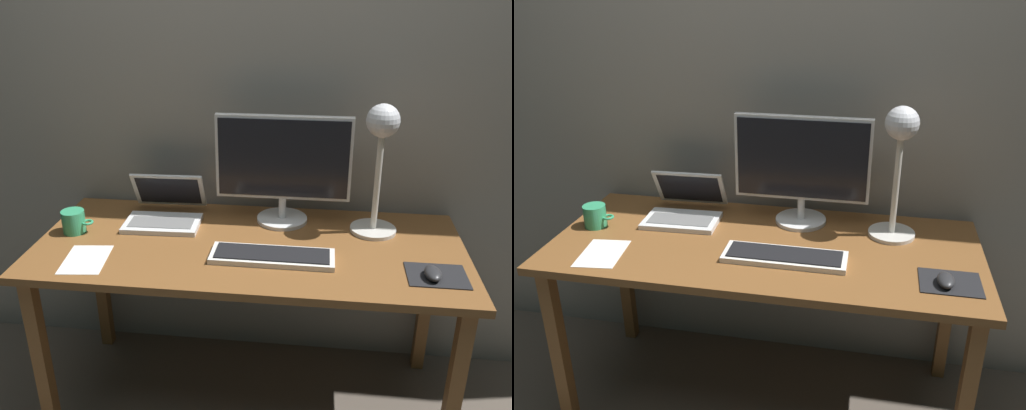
# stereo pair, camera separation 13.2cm
# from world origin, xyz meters

# --- Properties ---
(ground_plane) EXTENTS (4.80, 4.80, 0.00)m
(ground_plane) POSITION_xyz_m (0.00, 0.00, 0.00)
(ground_plane) COLOR brown
(ground_plane) RESTS_ON ground
(back_wall) EXTENTS (4.80, 0.06, 2.60)m
(back_wall) POSITION_xyz_m (0.00, 0.40, 1.30)
(back_wall) COLOR gray
(back_wall) RESTS_ON ground
(desk) EXTENTS (1.60, 0.70, 0.74)m
(desk) POSITION_xyz_m (0.00, 0.00, 0.66)
(desk) COLOR brown
(desk) RESTS_ON ground
(monitor) EXTENTS (0.53, 0.21, 0.44)m
(monitor) POSITION_xyz_m (0.11, 0.21, 0.98)
(monitor) COLOR silver
(monitor) RESTS_ON desk
(keyboard_main) EXTENTS (0.44, 0.14, 0.03)m
(keyboard_main) POSITION_xyz_m (0.10, -0.11, 0.75)
(keyboard_main) COLOR silver
(keyboard_main) RESTS_ON desk
(laptop) EXTENTS (0.31, 0.29, 0.18)m
(laptop) POSITION_xyz_m (-0.37, 0.17, 0.79)
(laptop) COLOR silver
(laptop) RESTS_ON desk
(desk_lamp) EXTENTS (0.18, 0.18, 0.51)m
(desk_lamp) POSITION_xyz_m (0.47, 0.16, 1.08)
(desk_lamp) COLOR beige
(desk_lamp) RESTS_ON desk
(mousepad) EXTENTS (0.20, 0.16, 0.00)m
(mousepad) POSITION_xyz_m (0.66, -0.16, 0.74)
(mousepad) COLOR black
(mousepad) RESTS_ON desk
(mouse) EXTENTS (0.06, 0.10, 0.03)m
(mouse) POSITION_xyz_m (0.64, -0.18, 0.76)
(mouse) COLOR #28282B
(mouse) RESTS_ON mousepad
(coffee_mug) EXTENTS (0.12, 0.09, 0.09)m
(coffee_mug) POSITION_xyz_m (-0.69, 0.01, 0.78)
(coffee_mug) COLOR #339966
(coffee_mug) RESTS_ON desk
(paper_sheet_near_mouse) EXTENTS (0.17, 0.23, 0.00)m
(paper_sheet_near_mouse) POSITION_xyz_m (-0.56, -0.20, 0.74)
(paper_sheet_near_mouse) COLOR white
(paper_sheet_near_mouse) RESTS_ON desk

